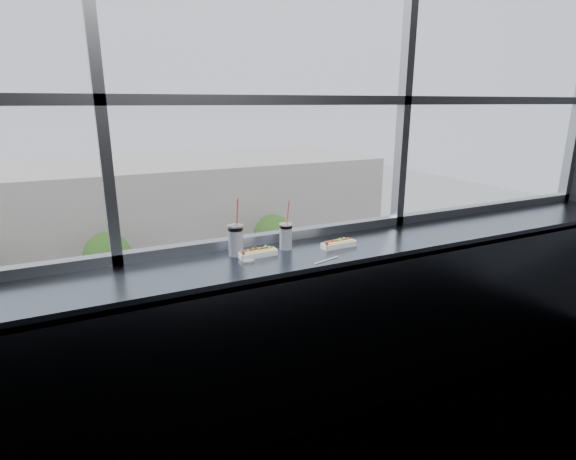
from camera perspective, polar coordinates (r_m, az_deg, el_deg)
name	(u,v)px	position (r m, az deg, el deg)	size (l,w,h in m)	color
wall_back_lower	(277,316)	(3.20, -1.41, -10.82)	(6.00, 6.00, 0.00)	black
window_glass	(274,48)	(2.89, -1.84, 22.13)	(6.00, 6.00, 0.00)	silver
window_mullions	(275,47)	(2.87, -1.66, 22.17)	(6.00, 0.08, 2.40)	gray
counter	(295,257)	(2.76, 0.90, -3.47)	(6.00, 0.55, 0.06)	slate
counter_fascia	(314,352)	(2.78, 3.30, -15.22)	(6.00, 0.04, 1.04)	slate
hotdog_tray_left	(258,253)	(2.69, -3.84, -2.88)	(0.23, 0.08, 0.06)	white
hotdog_tray_right	(339,244)	(2.87, 6.46, -1.72)	(0.23, 0.09, 0.06)	white
soda_cup_left	(236,239)	(2.70, -6.65, -1.10)	(0.10, 0.10, 0.35)	white
soda_cup_right	(286,235)	(2.79, -0.28, -0.64)	(0.09, 0.09, 0.31)	white
loose_straw	(327,260)	(2.62, 4.94, -3.83)	(0.01, 0.01, 0.19)	white
wrapper	(249,260)	(2.60, -5.01, -3.88)	(0.09, 0.06, 0.02)	silver
plaza_ground	(93,240)	(47.91, -23.47, -1.17)	(120.00, 120.00, 0.00)	#9A9895
street_asphalt	(121,358)	(26.08, -20.48, -14.99)	(80.00, 10.00, 0.06)	black
far_sidewalk	(107,300)	(33.25, -21.96, -8.26)	(80.00, 6.00, 0.04)	#9A9895
far_building	(92,212)	(41.60, -23.65, 2.09)	(50.00, 14.00, 8.00)	#B7A99E
car_far_b	(138,302)	(29.21, -18.54, -8.72)	(6.96, 2.90, 2.32)	maroon
car_far_c	(293,276)	(32.03, 0.65, -5.84)	(6.34, 2.64, 2.11)	#BAB893
car_near_d	(304,338)	(24.25, 2.05, -13.59)	(5.95, 2.48, 1.98)	silver
car_near_c	(102,387)	(22.05, -22.59, -17.94)	(6.51, 2.71, 2.17)	#A30C1F
car_near_e	(370,323)	(26.30, 10.40, -11.53)	(5.51, 2.29, 1.84)	#3E4097
pedestrian_a	(14,297)	(33.87, -31.42, -7.23)	(0.87, 0.65, 1.96)	#66605B
pedestrian_d	(218,268)	(34.18, -8.92, -4.78)	(0.87, 0.65, 1.96)	#66605B
pedestrian_b	(96,292)	(31.80, -23.23, -7.29)	(0.99, 0.74, 2.23)	#66605B
pedestrian_c	(186,275)	(33.43, -12.88, -5.58)	(0.83, 0.62, 1.86)	#66605B
tree_center	(107,255)	(32.15, -21.96, -2.95)	(3.04, 3.04, 4.76)	#47382B
tree_right	(273,233)	(34.88, -1.92, -0.45)	(2.99, 2.99, 4.67)	#47382B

